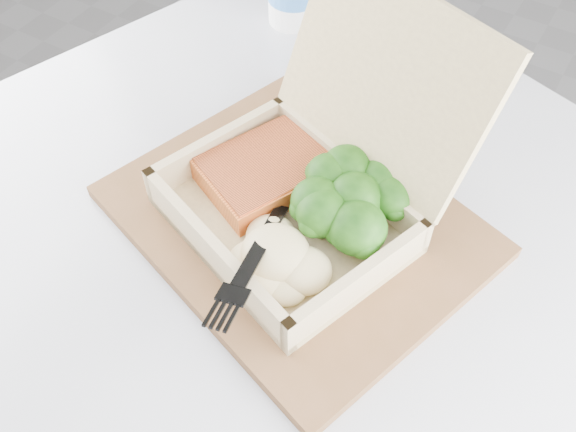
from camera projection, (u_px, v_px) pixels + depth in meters
The scene contains 9 objects.
floor at pixel (128, 336), 1.36m from camera, with size 4.00×4.00×0.00m, color gray.
cafe_table at pixel (276, 308), 0.80m from camera, with size 0.96×0.96×0.72m.
serving_tray at pixel (296, 221), 0.64m from camera, with size 0.34×0.27×0.01m, color brown.
takeout_container at pixel (316, 172), 0.60m from camera, with size 0.29×0.30×0.20m.
salmon_fillet at pixel (267, 171), 0.64m from camera, with size 0.09×0.12×0.03m, color orange.
broccoli_pile at pixel (354, 203), 0.60m from camera, with size 0.12×0.12×0.04m, color #2C6917, non-canonical shape.
mashed_potatoes at pixel (275, 253), 0.57m from camera, with size 0.10×0.09×0.03m, color beige.
plastic_fork at pixel (270, 224), 0.58m from camera, with size 0.06×0.17×0.04m.
receipt at pixel (418, 134), 0.73m from camera, with size 0.07×0.13×0.00m, color white.
Camera 1 is at (0.62, -0.38, 1.23)m, focal length 40.00 mm.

